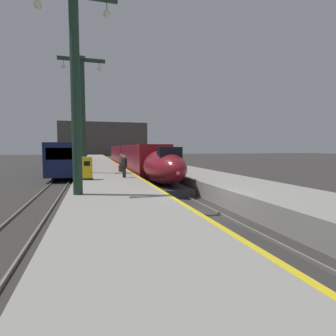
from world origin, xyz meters
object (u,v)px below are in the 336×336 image
object	(u,v)px
station_column_mid	(83,105)
station_column_near	(75,73)
highspeed_train_main	(133,158)
rolling_suitcase	(121,168)
ticket_machine_yellow	(87,169)
passenger_mid_platform	(124,165)
regional_train_adjacent	(73,155)
passenger_near_edge	(122,161)

from	to	relation	value
station_column_mid	station_column_near	bearing A→B (deg)	-90.00
highspeed_train_main	station_column_near	bearing A→B (deg)	-105.53
rolling_suitcase	ticket_machine_yellow	distance (m)	6.58
passenger_mid_platform	ticket_machine_yellow	xyz separation A→B (m)	(-2.65, -0.53, -0.25)
highspeed_train_main	passenger_mid_platform	size ratio (longest dim) A/B	22.75
station_column_mid	passenger_mid_platform	xyz separation A→B (m)	(3.00, -4.97, -5.05)
highspeed_train_main	passenger_mid_platform	distance (m)	14.84
regional_train_adjacent	rolling_suitcase	bearing A→B (deg)	-73.89
highspeed_train_main	passenger_near_edge	bearing A→B (deg)	-104.65
passenger_mid_platform	regional_train_adjacent	bearing A→B (deg)	102.05
highspeed_train_main	regional_train_adjacent	world-z (taller)	regional_train_adjacent
rolling_suitcase	ticket_machine_yellow	xyz separation A→B (m)	(-2.94, -5.87, 0.44)
station_column_mid	ticket_machine_yellow	distance (m)	7.65
station_column_near	rolling_suitcase	distance (m)	13.59
station_column_near	highspeed_train_main	bearing A→B (deg)	74.47
passenger_near_edge	rolling_suitcase	bearing A→B (deg)	95.13
passenger_near_edge	highspeed_train_main	bearing A→B (deg)	75.35
passenger_mid_platform	ticket_machine_yellow	size ratio (longest dim) A/B	1.06
regional_train_adjacent	passenger_near_edge	xyz separation A→B (m)	(5.54, -19.59, -0.09)
station_column_near	station_column_mid	size ratio (longest dim) A/B	0.94
regional_train_adjacent	ticket_machine_yellow	bearing A→B (deg)	-84.15
highspeed_train_main	ticket_machine_yellow	world-z (taller)	highspeed_train_main
station_column_near	ticket_machine_yellow	xyz separation A→B (m)	(0.35, 6.15, -4.96)
highspeed_train_main	ticket_machine_yellow	size ratio (longest dim) A/B	24.03
station_column_mid	ticket_machine_yellow	size ratio (longest dim) A/B	6.35
passenger_mid_platform	passenger_near_edge	bearing A→B (deg)	85.89
regional_train_adjacent	rolling_suitcase	world-z (taller)	regional_train_adjacent
passenger_near_edge	rolling_suitcase	xyz separation A→B (m)	(-0.05, 0.58, -0.69)
highspeed_train_main	passenger_near_edge	distance (m)	10.11
station_column_mid	ticket_machine_yellow	world-z (taller)	station_column_mid
highspeed_train_main	regional_train_adjacent	bearing A→B (deg)	129.55
station_column_near	rolling_suitcase	size ratio (longest dim) A/B	9.69
station_column_mid	regional_train_adjacent	bearing A→B (deg)	96.47
passenger_mid_platform	station_column_near	bearing A→B (deg)	-114.18
station_column_near	rolling_suitcase	xyz separation A→B (m)	(3.29, 12.03, -5.39)
station_column_near	station_column_mid	distance (m)	11.66
passenger_mid_platform	ticket_machine_yellow	world-z (taller)	passenger_mid_platform
highspeed_train_main	passenger_mid_platform	bearing A→B (deg)	-101.27
highspeed_train_main	rolling_suitcase	bearing A→B (deg)	-105.82
highspeed_train_main	rolling_suitcase	xyz separation A→B (m)	(-2.61, -9.21, -0.57)
highspeed_train_main	station_column_mid	bearing A→B (deg)	-121.62
station_column_mid	passenger_mid_platform	distance (m)	7.70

